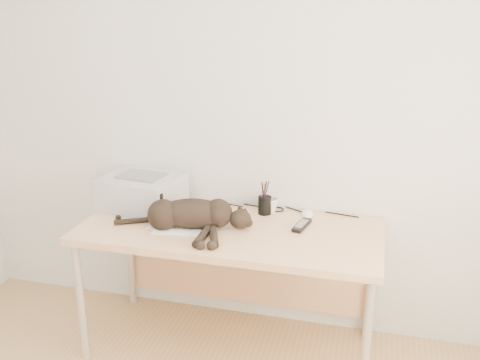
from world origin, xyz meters
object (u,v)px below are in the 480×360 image
(mouse, at_px, (307,212))
(cat, at_px, (188,215))
(mug, at_px, (271,205))
(pen_cup, at_px, (265,205))
(printer, at_px, (142,192))
(desk, at_px, (234,244))

(mouse, bearing_deg, cat, -156.17)
(mug, relative_size, pen_cup, 0.46)
(printer, relative_size, mouse, 4.15)
(mug, relative_size, mouse, 0.79)
(printer, bearing_deg, desk, -7.34)
(desk, height_order, cat, cat)
(mug, bearing_deg, desk, -130.54)
(desk, distance_m, mug, 0.31)
(pen_cup, bearing_deg, printer, -173.36)
(mug, bearing_deg, mouse, 0.00)
(cat, bearing_deg, desk, 23.11)
(mug, bearing_deg, pen_cup, -126.19)
(mug, height_order, mouse, mug)
(desk, bearing_deg, cat, -144.82)
(mug, xyz_separation_m, pen_cup, (-0.03, -0.04, 0.01))
(cat, xyz_separation_m, mouse, (0.58, 0.34, -0.06))
(cat, height_order, pen_cup, pen_cup)
(printer, relative_size, mug, 5.27)
(desk, bearing_deg, pen_cup, 48.47)
(printer, xyz_separation_m, mug, (0.74, 0.12, -0.06))
(desk, xyz_separation_m, cat, (-0.21, -0.15, 0.21))
(desk, relative_size, printer, 3.43)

